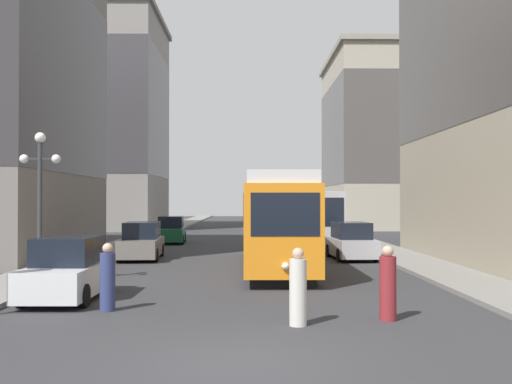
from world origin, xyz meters
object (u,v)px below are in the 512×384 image
object	(u,v)px
parked_car_right_far	(351,242)
pedestrian_crossing_far	(388,286)
transit_bus	(314,214)
parked_car_left_near	(171,231)
streetcar	(275,219)
pedestrian_crossing_near	(298,289)
lamp_post_left_near	(40,182)
parked_car_left_far	(68,270)
pedestrian_on_sidewalk	(108,279)
parked_car_left_mid	(142,242)

from	to	relation	value
parked_car_right_far	pedestrian_crossing_far	distance (m)	15.09
transit_bus	parked_car_left_near	xyz separation A→B (m)	(-9.84, -1.10, -1.10)
streetcar	transit_bus	distance (m)	16.45
pedestrian_crossing_near	lamp_post_left_near	xyz separation A→B (m)	(-8.31, 6.82, 2.68)
transit_bus	parked_car_right_far	xyz separation A→B (m)	(0.47, -12.42, -1.10)
parked_car_left_far	pedestrian_crossing_far	xyz separation A→B (m)	(8.62, -3.17, -0.01)
lamp_post_left_near	pedestrian_crossing_far	bearing A→B (deg)	-30.67
pedestrian_on_sidewalk	lamp_post_left_near	distance (m)	6.61
streetcar	parked_car_left_far	distance (m)	10.45
transit_bus	parked_car_right_far	bearing A→B (deg)	-87.25
streetcar	parked_car_left_far	xyz separation A→B (m)	(-6.41, -8.15, -1.26)
parked_car_right_far	pedestrian_on_sidewalk	size ratio (longest dim) A/B	2.48
streetcar	lamp_post_left_near	distance (m)	9.84
transit_bus	parked_car_right_far	world-z (taller)	transit_bus
parked_car_left_mid	parked_car_right_far	size ratio (longest dim) A/B	1.07
parked_car_left_mid	pedestrian_crossing_far	size ratio (longest dim) A/B	2.61
streetcar	parked_car_left_mid	world-z (taller)	streetcar
pedestrian_on_sidewalk	pedestrian_crossing_near	bearing A→B (deg)	54.52
parked_car_left_far	lamp_post_left_near	size ratio (longest dim) A/B	0.84
pedestrian_crossing_far	parked_car_left_far	bearing A→B (deg)	-177.80
parked_car_left_near	pedestrian_on_sidewalk	world-z (taller)	parked_car_left_near
parked_car_left_mid	pedestrian_crossing_near	world-z (taller)	parked_car_left_mid
streetcar	parked_car_right_far	size ratio (longest dim) A/B	3.06
parked_car_left_near	parked_car_right_far	distance (m)	15.31
parked_car_left_mid	lamp_post_left_near	bearing A→B (deg)	-104.78
parked_car_right_far	pedestrian_crossing_far	bearing A→B (deg)	80.54
transit_bus	pedestrian_crossing_near	world-z (taller)	transit_bus
parked_car_left_near	pedestrian_on_sidewalk	bearing A→B (deg)	-89.52
parked_car_right_far	lamp_post_left_near	bearing A→B (deg)	32.60
parked_car_right_far	streetcar	bearing A→B (deg)	40.21
lamp_post_left_near	pedestrian_on_sidewalk	bearing A→B (deg)	-54.74
parked_car_left_near	parked_car_left_far	world-z (taller)	same
parked_car_left_mid	parked_car_right_far	bearing A→B (deg)	-4.02
parked_car_left_near	pedestrian_crossing_far	world-z (taller)	parked_car_left_near
parked_car_right_far	lamp_post_left_near	size ratio (longest dim) A/B	0.86
parked_car_left_near	pedestrian_crossing_near	distance (m)	27.65
transit_bus	parked_car_left_far	world-z (taller)	transit_bus
streetcar	parked_car_left_near	distance (m)	16.35
streetcar	pedestrian_on_sidewalk	bearing A→B (deg)	-115.99
parked_car_left_mid	parked_car_left_far	world-z (taller)	same
parked_car_left_near	transit_bus	bearing A→B (deg)	3.21
parked_car_left_near	parked_car_left_mid	bearing A→B (deg)	-93.15
streetcar	pedestrian_crossing_near	world-z (taller)	streetcar
parked_car_right_far	parked_car_left_near	bearing A→B (deg)	-50.75
parked_car_left_mid	parked_car_right_far	distance (m)	10.31
lamp_post_left_near	pedestrian_crossing_near	bearing A→B (deg)	-39.37
transit_bus	lamp_post_left_near	world-z (taller)	lamp_post_left_near
streetcar	lamp_post_left_near	bearing A→B (deg)	-148.79
parked_car_right_far	pedestrian_on_sidewalk	bearing A→B (deg)	54.43
pedestrian_crossing_far	lamp_post_left_near	size ratio (longest dim) A/B	0.35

